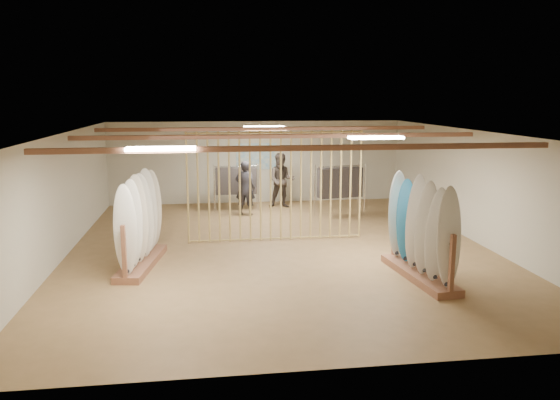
{
  "coord_description": "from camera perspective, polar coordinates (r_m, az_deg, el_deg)",
  "views": [
    {
      "loc": [
        -1.73,
        -12.67,
        3.64
      ],
      "look_at": [
        0.0,
        0.0,
        1.2
      ],
      "focal_mm": 35.0,
      "sensor_mm": 36.0,
      "label": 1
    }
  ],
  "objects": [
    {
      "name": "wall_front",
      "position": [
        7.24,
        6.5,
        -7.27
      ],
      "size": [
        12.0,
        0.0,
        12.0
      ],
      "primitive_type": "plane",
      "rotation": [
        -1.57,
        0.0,
        0.0
      ],
      "color": "beige",
      "rests_on": "ground"
    },
    {
      "name": "poster",
      "position": [
        18.84,
        -2.47,
        4.57
      ],
      "size": [
        1.4,
        0.03,
        0.9
      ],
      "primitive_type": "cube",
      "color": "#3887C5",
      "rests_on": "ground"
    },
    {
      "name": "shopper_a",
      "position": [
        16.84,
        -3.66,
        1.64
      ],
      "size": [
        0.8,
        0.65,
        1.93
      ],
      "primitive_type": "imported",
      "rotation": [
        0.0,
        0.0,
        2.87
      ],
      "color": "black",
      "rests_on": "floor"
    },
    {
      "name": "light_panels",
      "position": [
        12.82,
        0.0,
        6.78
      ],
      "size": [
        1.2,
        0.35,
        0.06
      ],
      "primitive_type": "cube",
      "color": "white",
      "rests_on": "ground"
    },
    {
      "name": "clothing_rack_a",
      "position": [
        17.56,
        -4.64,
        2.02
      ],
      "size": [
        1.39,
        0.37,
        1.49
      ],
      "rotation": [
        0.0,
        0.0,
        0.02
      ],
      "color": "silver",
      "rests_on": "floor"
    },
    {
      "name": "rack_right",
      "position": [
        11.37,
        14.44,
        -4.59
      ],
      "size": [
        0.8,
        2.54,
        2.02
      ],
      "rotation": [
        0.0,
        0.0,
        0.1
      ],
      "color": "#905B41",
      "rests_on": "floor"
    },
    {
      "name": "floor",
      "position": [
        13.29,
        0.0,
        -5.09
      ],
      "size": [
        12.0,
        12.0,
        0.0
      ],
      "primitive_type": "plane",
      "color": "#947147",
      "rests_on": "ground"
    },
    {
      "name": "bamboo_partition",
      "position": [
        13.76,
        -0.45,
        1.44
      ],
      "size": [
        4.45,
        0.05,
        2.78
      ],
      "color": "tan",
      "rests_on": "ground"
    },
    {
      "name": "ceiling",
      "position": [
        12.81,
        0.0,
        7.05
      ],
      "size": [
        12.0,
        12.0,
        0.0
      ],
      "primitive_type": "plane",
      "rotation": [
        3.14,
        0.0,
        0.0
      ],
      "color": "gray",
      "rests_on": "ground"
    },
    {
      "name": "shopper_b",
      "position": [
        17.97,
        0.17,
        2.43
      ],
      "size": [
        1.1,
        0.91,
        2.05
      ],
      "primitive_type": "imported",
      "rotation": [
        0.0,
        0.0,
        -0.16
      ],
      "color": "#3A312D",
      "rests_on": "floor"
    },
    {
      "name": "clothing_rack_b",
      "position": [
        16.82,
        6.29,
        1.83
      ],
      "size": [
        1.46,
        0.65,
        1.59
      ],
      "rotation": [
        0.0,
        0.0,
        0.21
      ],
      "color": "silver",
      "rests_on": "floor"
    },
    {
      "name": "ceiling_slats",
      "position": [
        12.82,
        0.0,
        6.69
      ],
      "size": [
        9.5,
        6.12,
        0.1
      ],
      "primitive_type": "cube",
      "color": "#905B41",
      "rests_on": "ground"
    },
    {
      "name": "rack_left",
      "position": [
        12.15,
        -14.37,
        -3.62
      ],
      "size": [
        0.92,
        2.53,
        2.0
      ],
      "rotation": [
        0.0,
        0.0,
        -0.15
      ],
      "color": "#905B41",
      "rests_on": "floor"
    },
    {
      "name": "wall_right",
      "position": [
        14.52,
        19.95,
        1.28
      ],
      "size": [
        0.0,
        12.0,
        12.0
      ],
      "primitive_type": "plane",
      "rotation": [
        1.57,
        0.0,
        -1.57
      ],
      "color": "beige",
      "rests_on": "ground"
    },
    {
      "name": "wall_left",
      "position": [
        13.27,
        -21.92,
        0.3
      ],
      "size": [
        0.0,
        12.0,
        12.0
      ],
      "primitive_type": "plane",
      "rotation": [
        1.57,
        0.0,
        1.57
      ],
      "color": "beige",
      "rests_on": "ground"
    },
    {
      "name": "wall_back",
      "position": [
        18.88,
        -2.48,
        3.98
      ],
      "size": [
        12.0,
        0.0,
        12.0
      ],
      "primitive_type": "plane",
      "rotation": [
        1.57,
        0.0,
        0.0
      ],
      "color": "beige",
      "rests_on": "ground"
    }
  ]
}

